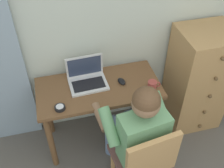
% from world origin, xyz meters
% --- Properties ---
extents(wall_back, '(4.80, 0.05, 2.50)m').
position_xyz_m(wall_back, '(0.00, 2.20, 1.25)').
color(wall_back, silver).
rests_on(wall_back, ground_plane).
extents(desk, '(1.12, 0.54, 0.74)m').
position_xyz_m(desk, '(-0.40, 1.86, 0.61)').
color(desk, brown).
rests_on(desk, ground_plane).
extents(dresser, '(0.53, 0.51, 1.13)m').
position_xyz_m(dresser, '(0.64, 1.90, 0.56)').
color(dresser, tan).
rests_on(dresser, ground_plane).
extents(chair, '(0.47, 0.45, 0.89)m').
position_xyz_m(chair, '(-0.19, 1.18, 0.50)').
color(chair, brown).
rests_on(chair, ground_plane).
extents(person_seated, '(0.58, 0.62, 1.21)m').
position_xyz_m(person_seated, '(-0.21, 1.37, 0.69)').
color(person_seated, '#6B84AD').
rests_on(person_seated, ground_plane).
extents(laptop, '(0.35, 0.27, 0.24)m').
position_xyz_m(laptop, '(-0.49, 1.95, 0.79)').
color(laptop, silver).
rests_on(laptop, desk).
extents(computer_mouse, '(0.08, 0.11, 0.03)m').
position_xyz_m(computer_mouse, '(-0.19, 1.87, 0.75)').
color(computer_mouse, black).
rests_on(computer_mouse, desk).
extents(desk_clock, '(0.09, 0.09, 0.03)m').
position_xyz_m(desk_clock, '(-0.77, 1.68, 0.75)').
color(desk_clock, black).
rests_on(desk_clock, desk).
extents(coffee_mug, '(0.12, 0.08, 0.09)m').
position_xyz_m(coffee_mug, '(0.05, 1.71, 0.78)').
color(coffee_mug, '#9E3D38').
rests_on(coffee_mug, desk).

